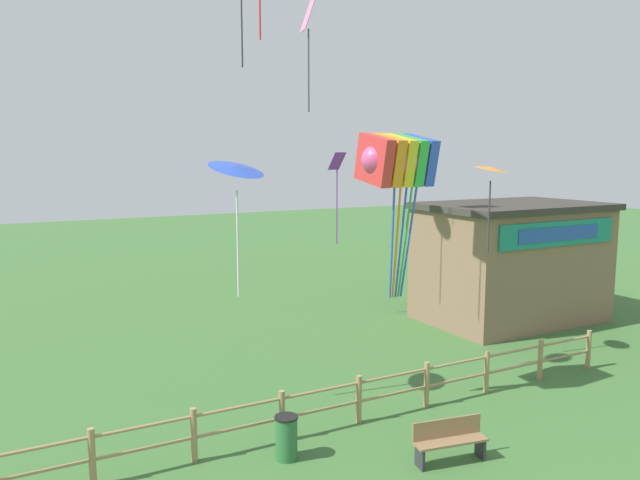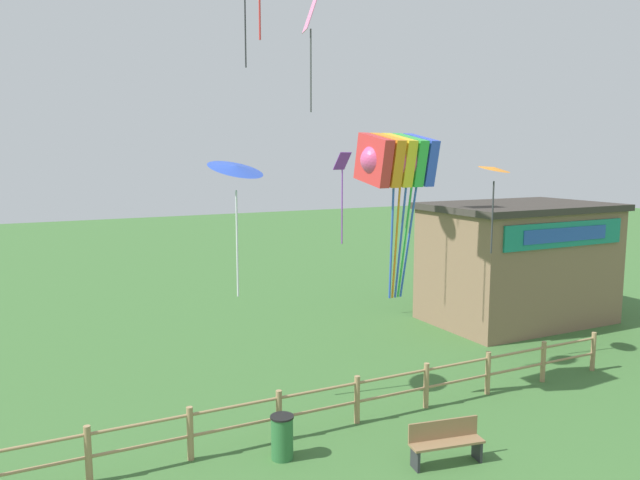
{
  "view_description": "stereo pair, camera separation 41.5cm",
  "coord_description": "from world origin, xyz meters",
  "px_view_note": "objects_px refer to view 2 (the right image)",
  "views": [
    {
      "loc": [
        -7.66,
        -4.38,
        6.52
      ],
      "look_at": [
        0.0,
        9.91,
        4.25
      ],
      "focal_mm": 35.0,
      "sensor_mm": 36.0,
      "label": 1
    },
    {
      "loc": [
        -7.29,
        -4.57,
        6.52
      ],
      "look_at": [
        0.0,
        9.91,
        4.25
      ],
      "focal_mm": 35.0,
      "sensor_mm": 36.0,
      "label": 2
    }
  ],
  "objects_px": {
    "kite_rainbow_parafoil": "(397,161)",
    "kite_orange_delta": "(494,172)",
    "kite_purple_streamer": "(342,181)",
    "kite_blue_delta": "(236,170)",
    "trash_bin": "(282,437)",
    "seaside_building": "(518,262)",
    "park_bench_near_fence": "(446,441)",
    "kite_pink_diamond": "(311,28)"
  },
  "relations": [
    {
      "from": "trash_bin",
      "to": "kite_blue_delta",
      "type": "height_order",
      "value": "kite_blue_delta"
    },
    {
      "from": "trash_bin",
      "to": "kite_purple_streamer",
      "type": "distance_m",
      "value": 12.62
    },
    {
      "from": "kite_blue_delta",
      "to": "kite_purple_streamer",
      "type": "bearing_deg",
      "value": 44.81
    },
    {
      "from": "park_bench_near_fence",
      "to": "kite_orange_delta",
      "type": "relative_size",
      "value": 0.61
    },
    {
      "from": "park_bench_near_fence",
      "to": "trash_bin",
      "type": "distance_m",
      "value": 3.47
    },
    {
      "from": "kite_purple_streamer",
      "to": "kite_blue_delta",
      "type": "bearing_deg",
      "value": -135.19
    },
    {
      "from": "seaside_building",
      "to": "trash_bin",
      "type": "xyz_separation_m",
      "value": [
        -12.63,
        -6.19,
        -1.84
      ]
    },
    {
      "from": "park_bench_near_fence",
      "to": "kite_blue_delta",
      "type": "xyz_separation_m",
      "value": [
        -2.9,
        4.73,
        5.61
      ]
    },
    {
      "from": "kite_purple_streamer",
      "to": "kite_orange_delta",
      "type": "height_order",
      "value": "kite_purple_streamer"
    },
    {
      "from": "seaside_building",
      "to": "trash_bin",
      "type": "bearing_deg",
      "value": -153.9
    },
    {
      "from": "seaside_building",
      "to": "park_bench_near_fence",
      "type": "height_order",
      "value": "seaside_building"
    },
    {
      "from": "park_bench_near_fence",
      "to": "kite_blue_delta",
      "type": "height_order",
      "value": "kite_blue_delta"
    },
    {
      "from": "kite_purple_streamer",
      "to": "kite_blue_delta",
      "type": "height_order",
      "value": "kite_purple_streamer"
    },
    {
      "from": "trash_bin",
      "to": "park_bench_near_fence",
      "type": "bearing_deg",
      "value": -29.96
    },
    {
      "from": "kite_purple_streamer",
      "to": "kite_rainbow_parafoil",
      "type": "bearing_deg",
      "value": -109.68
    },
    {
      "from": "kite_rainbow_parafoil",
      "to": "kite_blue_delta",
      "type": "xyz_separation_m",
      "value": [
        -3.67,
        1.56,
        -0.23
      ]
    },
    {
      "from": "park_bench_near_fence",
      "to": "kite_rainbow_parafoil",
      "type": "relative_size",
      "value": 0.39
    },
    {
      "from": "kite_pink_diamond",
      "to": "seaside_building",
      "type": "bearing_deg",
      "value": 6.35
    },
    {
      "from": "seaside_building",
      "to": "kite_blue_delta",
      "type": "bearing_deg",
      "value": -165.72
    },
    {
      "from": "kite_rainbow_parafoil",
      "to": "kite_orange_delta",
      "type": "relative_size",
      "value": 1.55
    },
    {
      "from": "trash_bin",
      "to": "kite_rainbow_parafoil",
      "type": "distance_m",
      "value": 7.11
    },
    {
      "from": "seaside_building",
      "to": "kite_rainbow_parafoil",
      "type": "bearing_deg",
      "value": -151.83
    },
    {
      "from": "seaside_building",
      "to": "kite_purple_streamer",
      "type": "height_order",
      "value": "kite_purple_streamer"
    },
    {
      "from": "park_bench_near_fence",
      "to": "trash_bin",
      "type": "xyz_separation_m",
      "value": [
        -3.01,
        1.73,
        -0.01
      ]
    },
    {
      "from": "seaside_building",
      "to": "kite_rainbow_parafoil",
      "type": "distance_m",
      "value": 10.82
    },
    {
      "from": "kite_orange_delta",
      "to": "kite_blue_delta",
      "type": "height_order",
      "value": "kite_blue_delta"
    },
    {
      "from": "kite_purple_streamer",
      "to": "kite_blue_delta",
      "type": "relative_size",
      "value": 1.02
    },
    {
      "from": "park_bench_near_fence",
      "to": "kite_blue_delta",
      "type": "bearing_deg",
      "value": 121.51
    },
    {
      "from": "trash_bin",
      "to": "kite_orange_delta",
      "type": "distance_m",
      "value": 10.15
    },
    {
      "from": "kite_rainbow_parafoil",
      "to": "kite_pink_diamond",
      "type": "height_order",
      "value": "kite_pink_diamond"
    },
    {
      "from": "trash_bin",
      "to": "kite_pink_diamond",
      "type": "xyz_separation_m",
      "value": [
        3.19,
        5.14,
        9.62
      ]
    },
    {
      "from": "kite_rainbow_parafoil",
      "to": "kite_pink_diamond",
      "type": "xyz_separation_m",
      "value": [
        -0.58,
        3.69,
        3.76
      ]
    },
    {
      "from": "kite_orange_delta",
      "to": "kite_purple_streamer",
      "type": "bearing_deg",
      "value": 102.04
    },
    {
      "from": "seaside_building",
      "to": "trash_bin",
      "type": "distance_m",
      "value": 14.18
    },
    {
      "from": "kite_rainbow_parafoil",
      "to": "kite_pink_diamond",
      "type": "distance_m",
      "value": 5.3
    },
    {
      "from": "park_bench_near_fence",
      "to": "kite_purple_streamer",
      "type": "distance_m",
      "value": 12.81
    },
    {
      "from": "seaside_building",
      "to": "kite_blue_delta",
      "type": "distance_m",
      "value": 13.46
    },
    {
      "from": "trash_bin",
      "to": "kite_rainbow_parafoil",
      "type": "xyz_separation_m",
      "value": [
        3.77,
        1.44,
        5.85
      ]
    },
    {
      "from": "seaside_building",
      "to": "kite_blue_delta",
      "type": "height_order",
      "value": "kite_blue_delta"
    },
    {
      "from": "trash_bin",
      "to": "kite_orange_delta",
      "type": "xyz_separation_m",
      "value": [
        8.11,
        2.71,
        5.47
      ]
    },
    {
      "from": "trash_bin",
      "to": "kite_pink_diamond",
      "type": "distance_m",
      "value": 11.36
    },
    {
      "from": "seaside_building",
      "to": "kite_purple_streamer",
      "type": "distance_m",
      "value": 7.51
    }
  ]
}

